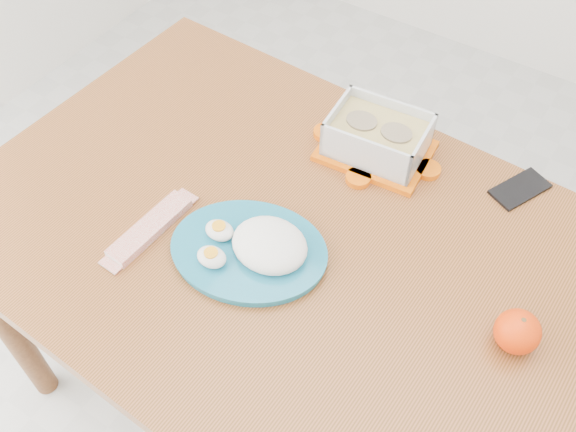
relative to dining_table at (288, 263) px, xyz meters
The scene contains 7 objects.
ground 0.67m from the dining_table, 23.37° to the left, with size 3.50×3.50×0.00m, color #B7B7B2.
dining_table is the anchor object (origin of this frame).
food_container 0.32m from the dining_table, 83.09° to the left, with size 0.24×0.19×0.09m.
orange_fruit 0.46m from the dining_table, ahead, with size 0.08×0.08×0.08m, color #FF3805.
rice_plate 0.14m from the dining_table, 110.36° to the right, with size 0.36×0.36×0.08m.
candy_bar 0.28m from the dining_table, 149.80° to the right, with size 0.19×0.05×0.02m, color #B41C09.
smartphone 0.49m from the dining_table, 46.92° to the left, with size 0.06×0.12×0.01m, color black.
Camera 1 is at (0.28, -0.67, 1.72)m, focal length 40.00 mm.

